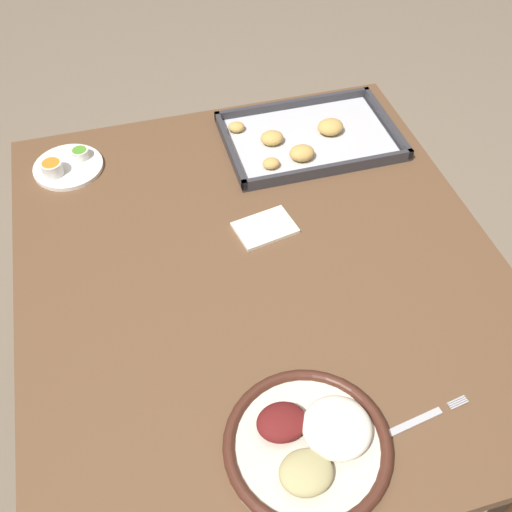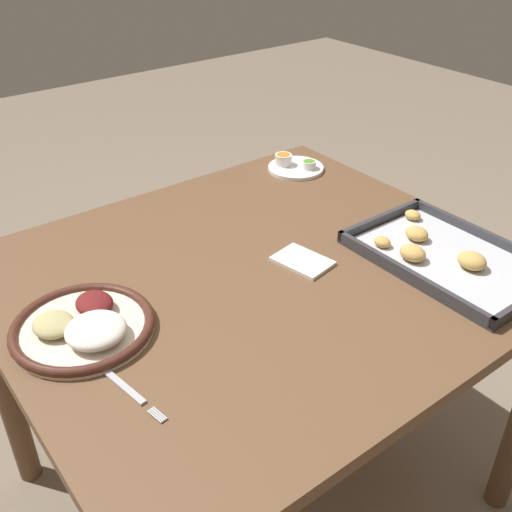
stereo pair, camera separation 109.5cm
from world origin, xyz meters
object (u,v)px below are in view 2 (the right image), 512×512
object	(u,v)px
fork	(124,387)
saucer_plate	(294,166)
baking_tray	(444,255)
napkin	(302,261)
dinner_plate	(84,326)

from	to	relation	value
fork	saucer_plate	size ratio (longest dim) A/B	1.19
fork	baking_tray	size ratio (longest dim) A/B	0.46
napkin	saucer_plate	bearing A→B (deg)	141.57
dinner_plate	napkin	xyz separation A→B (m)	(0.07, 0.48, -0.01)
saucer_plate	fork	bearing A→B (deg)	-57.95
baking_tray	dinner_plate	bearing A→B (deg)	-108.54
baking_tray	napkin	distance (m)	0.32
napkin	fork	bearing A→B (deg)	-77.39
saucer_plate	dinner_plate	bearing A→B (deg)	-67.66
dinner_plate	baking_tray	xyz separation A→B (m)	(0.25, 0.74, -0.00)
baking_tray	napkin	size ratio (longest dim) A/B	3.03
fork	dinner_plate	bearing A→B (deg)	168.67
dinner_plate	fork	xyz separation A→B (m)	(0.18, -0.01, -0.01)
saucer_plate	baking_tray	distance (m)	0.57
saucer_plate	napkin	distance (m)	0.50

